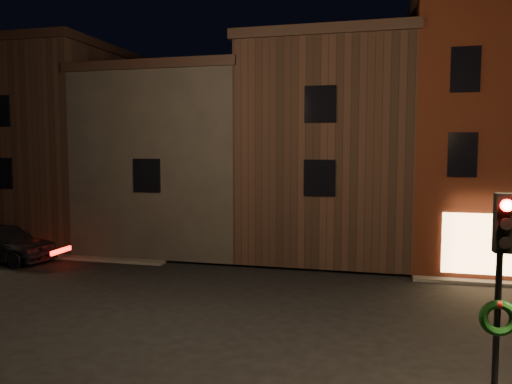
% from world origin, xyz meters
% --- Properties ---
extents(ground, '(120.00, 120.00, 0.00)m').
position_xyz_m(ground, '(0.00, 0.00, 0.00)').
color(ground, black).
rests_on(ground, ground).
extents(sidewalk_far_left, '(30.00, 30.00, 0.12)m').
position_xyz_m(sidewalk_far_left, '(-20.00, 20.00, 0.06)').
color(sidewalk_far_left, '#2D2B28').
rests_on(sidewalk_far_left, ground).
extents(corner_building, '(6.50, 8.50, 10.50)m').
position_xyz_m(corner_building, '(8.00, 9.47, 5.40)').
color(corner_building, '#3F160B').
rests_on(corner_building, ground).
extents(row_building_a, '(7.30, 10.30, 9.40)m').
position_xyz_m(row_building_a, '(1.50, 10.50, 4.83)').
color(row_building_a, black).
rests_on(row_building_a, ground).
extents(row_building_b, '(7.80, 10.30, 8.40)m').
position_xyz_m(row_building_b, '(-5.75, 10.50, 4.33)').
color(row_building_b, black).
rests_on(row_building_b, ground).
extents(row_building_c, '(7.30, 10.30, 9.90)m').
position_xyz_m(row_building_c, '(-13.00, 10.50, 5.08)').
color(row_building_c, black).
rests_on(row_building_c, ground).
extents(traffic_signal, '(0.58, 0.38, 4.05)m').
position_xyz_m(traffic_signal, '(5.60, -5.51, 2.81)').
color(traffic_signal, black).
rests_on(traffic_signal, sidewalk_near_right).
extents(parked_car_a, '(5.02, 2.43, 1.65)m').
position_xyz_m(parked_car_a, '(-11.98, 4.17, 0.83)').
color(parked_car_a, black).
rests_on(parked_car_a, ground).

